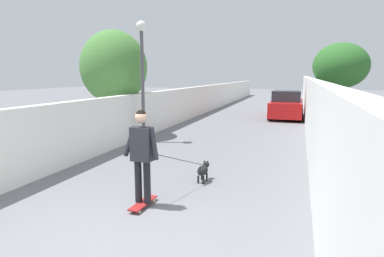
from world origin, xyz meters
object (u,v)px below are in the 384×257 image
at_px(tree_right_mid, 341,66).
at_px(skateboard, 143,203).
at_px(person_skateboarder, 142,149).
at_px(dog, 203,170).
at_px(tree_left_near, 114,67).
at_px(lamp_post, 142,60).
at_px(car_near, 286,105).

distance_m(tree_right_mid, skateboard, 12.69).
bearing_deg(person_skateboarder, dog, -20.24).
distance_m(tree_left_near, skateboard, 7.84).
distance_m(tree_left_near, dog, 6.93).
xyz_separation_m(skateboard, person_skateboarder, (-0.00, 0.00, 1.02)).
xyz_separation_m(lamp_post, skateboard, (-5.39, -2.63, -2.84)).
height_order(skateboard, dog, dog).
bearing_deg(lamp_post, tree_left_near, 65.53).
bearing_deg(tree_right_mid, person_skateboarder, 159.32).
bearing_deg(tree_right_mid, car_near, 43.55).
bearing_deg(lamp_post, dog, -138.12).
distance_m(tree_right_mid, lamp_post, 9.36).
relative_size(tree_right_mid, skateboard, 4.79).
relative_size(tree_right_mid, dog, 1.88).
bearing_deg(tree_right_mid, lamp_post, 131.53).
height_order(person_skateboarder, car_near, person_skateboarder).
bearing_deg(lamp_post, tree_right_mid, -48.47).
distance_m(tree_left_near, car_near, 10.31).
xyz_separation_m(lamp_post, person_skateboarder, (-5.39, -2.63, -1.82)).
relative_size(tree_left_near, car_near, 0.94).
relative_size(tree_right_mid, person_skateboarder, 2.25).
distance_m(person_skateboarder, car_near, 14.28).
bearing_deg(car_near, tree_left_near, 142.68).
distance_m(tree_left_near, lamp_post, 1.72).
bearing_deg(tree_left_near, lamp_post, -114.47).
height_order(tree_left_near, tree_right_mid, tree_left_near).
relative_size(lamp_post, dog, 2.06).
xyz_separation_m(tree_left_near, tree_right_mid, (5.50, -8.55, 0.12)).
bearing_deg(skateboard, lamp_post, 26.00).
height_order(tree_left_near, dog, tree_left_near).
xyz_separation_m(dog, car_near, (12.40, -1.31, 0.44)).
distance_m(skateboard, car_near, 14.29).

